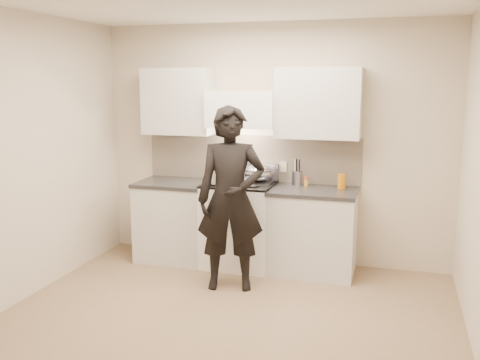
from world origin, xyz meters
name	(u,v)px	position (x,y,z in m)	size (l,w,h in m)	color
ground_plane	(226,320)	(0.00, 0.00, 0.00)	(4.00, 4.00, 0.00)	#856B4C
room_shell	(232,134)	(-0.06, 0.37, 1.60)	(4.04, 3.54, 2.70)	#C1B39E
stove	(239,224)	(-0.30, 1.42, 0.47)	(0.76, 0.65, 0.96)	white
counter_right	(313,231)	(0.53, 1.43, 0.46)	(0.92, 0.67, 0.92)	silver
counter_left	(175,220)	(-1.08, 1.43, 0.46)	(0.82, 0.67, 0.92)	silver
wok	(259,172)	(-0.10, 1.53, 1.06)	(0.36, 0.44, 0.29)	#B3B2C5
stock_pot	(218,176)	(-0.50, 1.28, 1.03)	(0.31, 0.27, 0.15)	#B3B2C5
utensil_crock	(297,177)	(0.31, 1.62, 1.01)	(0.11, 0.11, 0.29)	#9795AB
spice_jar	(306,181)	(0.42, 1.58, 0.97)	(0.05, 0.05, 0.10)	gold
oil_glass	(342,181)	(0.81, 1.56, 1.00)	(0.09, 0.09, 0.16)	#BB6C0B
person	(231,199)	(-0.19, 0.75, 0.91)	(0.67, 0.44, 1.83)	black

